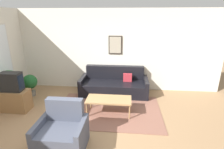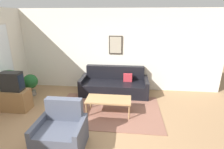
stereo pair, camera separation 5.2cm
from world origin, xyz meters
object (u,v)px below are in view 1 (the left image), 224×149
couch (114,85)px  armchair (62,133)px  coffee_table (109,100)px  potted_plant_tall (9,83)px  tv (11,82)px

couch → armchair: armchair is taller
coffee_table → potted_plant_tall: (-2.89, 0.29, 0.26)m
armchair → couch: bearing=82.8°
potted_plant_tall → armchair: bearing=-37.2°
couch → tv: 2.97m
coffee_table → potted_plant_tall: potted_plant_tall is taller
couch → tv: bearing=-152.3°
coffee_table → tv: 2.59m
coffee_table → tv: size_ratio=2.14×
tv → potted_plant_tall: size_ratio=0.54×
couch → potted_plant_tall: size_ratio=2.15×
tv → armchair: 2.26m
armchair → coffee_table: bearing=69.8°
tv → potted_plant_tall: tv is taller
tv → potted_plant_tall: bearing=133.4°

